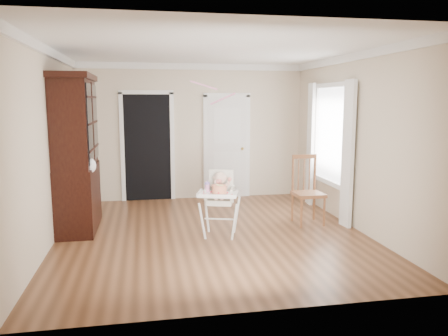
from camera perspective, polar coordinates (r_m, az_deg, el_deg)
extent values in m
plane|color=#50311B|center=(6.63, -1.60, -8.56)|extent=(5.00, 5.00, 0.00)
plane|color=white|center=(6.37, -1.70, 15.31)|extent=(5.00, 5.00, 0.00)
plane|color=beige|center=(8.83, -4.13, 4.70)|extent=(4.50, 0.00, 4.50)
plane|color=beige|center=(6.42, -21.94, 2.55)|extent=(0.00, 5.00, 5.00)
plane|color=beige|center=(7.06, 16.74, 3.33)|extent=(0.00, 5.00, 5.00)
cube|color=black|center=(8.79, -9.95, 2.60)|extent=(0.90, 0.03, 2.10)
cube|color=white|center=(8.79, -13.14, 2.51)|extent=(0.08, 0.05, 2.18)
cube|color=white|center=(8.80, -6.75, 2.68)|extent=(0.08, 0.05, 2.18)
cube|color=white|center=(8.74, -10.14, 9.72)|extent=(1.06, 0.05, 0.08)
cube|color=white|center=(8.94, 0.38, 2.67)|extent=(0.80, 0.05, 2.05)
cube|color=white|center=(8.87, -2.42, 2.62)|extent=(0.08, 0.05, 2.13)
cube|color=white|center=(9.04, 3.12, 2.73)|extent=(0.08, 0.05, 2.13)
sphere|color=gold|center=(8.97, 2.43, 2.53)|extent=(0.06, 0.06, 0.06)
cube|color=white|center=(7.77, 13.94, 4.27)|extent=(0.02, 1.20, 1.60)
cube|color=white|center=(7.74, 14.04, 10.48)|extent=(0.06, 1.36, 0.08)
cube|color=white|center=(7.05, 15.87, 1.72)|extent=(0.08, 0.28, 2.30)
cube|color=white|center=(8.47, 11.22, 3.02)|extent=(0.08, 0.28, 2.30)
cylinder|color=white|center=(6.29, -2.85, -7.04)|extent=(0.14, 0.10, 0.57)
cylinder|color=white|center=(6.23, 1.34, -7.18)|extent=(0.10, 0.14, 0.57)
cylinder|color=white|center=(6.69, -2.27, -6.07)|extent=(0.10, 0.14, 0.57)
cylinder|color=white|center=(6.63, 1.67, -6.18)|extent=(0.14, 0.10, 0.57)
cylinder|color=white|center=(6.41, -0.58, -6.68)|extent=(0.43, 0.15, 0.02)
cube|color=beige|center=(6.39, -0.53, -4.33)|extent=(0.45, 0.43, 0.08)
cube|color=beige|center=(6.39, -2.15, -3.29)|extent=(0.13, 0.32, 0.17)
cube|color=beige|center=(6.35, 1.09, -3.37)|extent=(0.13, 0.32, 0.17)
cube|color=beige|center=(6.50, -0.36, -2.04)|extent=(0.36, 0.16, 0.42)
cube|color=white|center=(6.14, -0.79, -3.47)|extent=(0.62, 0.52, 0.03)
cube|color=white|center=(5.95, -1.02, -3.67)|extent=(0.52, 0.18, 0.04)
ellipsoid|color=beige|center=(6.39, -0.51, -3.07)|extent=(0.24, 0.21, 0.25)
sphere|color=beige|center=(6.35, -0.51, -1.29)|extent=(0.21, 0.21, 0.17)
sphere|color=red|center=(6.32, -0.57, -2.71)|extent=(0.13, 0.13, 0.13)
sphere|color=red|center=(6.28, -0.81, -1.78)|extent=(0.06, 0.06, 0.06)
sphere|color=red|center=(6.26, 0.75, -1.48)|extent=(0.06, 0.06, 0.06)
cylinder|color=silver|center=(6.13, -0.63, -3.31)|extent=(0.26, 0.26, 0.01)
cylinder|color=red|center=(6.12, -0.63, -2.77)|extent=(0.20, 0.20, 0.11)
cylinder|color=#F2E08C|center=(6.09, -0.47, -2.35)|extent=(0.09, 0.09, 0.02)
cylinder|color=pink|center=(6.24, -2.20, -2.63)|extent=(0.07, 0.07, 0.11)
cylinder|color=#8064B0|center=(6.23, -2.20, -2.01)|extent=(0.07, 0.07, 0.03)
cone|color=#8064B0|center=(6.22, -2.21, -1.69)|extent=(0.02, 0.02, 0.04)
cube|color=black|center=(7.13, -18.48, -3.67)|extent=(0.55, 1.32, 0.99)
cube|color=black|center=(6.98, -18.94, 5.60)|extent=(0.50, 1.32, 1.32)
cube|color=black|center=(6.62, -17.10, 5.54)|extent=(0.02, 0.57, 1.15)
cube|color=black|center=(7.28, -16.51, 5.82)|extent=(0.02, 0.57, 1.15)
cube|color=black|center=(6.98, -19.23, 11.18)|extent=(0.59, 1.40, 0.09)
ellipsoid|color=white|center=(6.63, -17.29, 0.29)|extent=(0.22, 0.18, 0.24)
cube|color=brown|center=(7.17, 10.97, -3.39)|extent=(0.47, 0.47, 0.05)
cylinder|color=brown|center=(6.98, 10.07, -5.74)|extent=(0.04, 0.04, 0.48)
cylinder|color=brown|center=(7.13, 12.96, -5.51)|extent=(0.04, 0.04, 0.48)
cylinder|color=brown|center=(7.33, 8.92, -5.02)|extent=(0.04, 0.04, 0.48)
cylinder|color=brown|center=(7.47, 11.69, -4.82)|extent=(0.04, 0.04, 0.48)
cylinder|color=brown|center=(7.23, 8.99, -0.74)|extent=(0.04, 0.04, 0.62)
cylinder|color=brown|center=(7.38, 11.79, -0.62)|extent=(0.04, 0.04, 0.62)
cube|color=brown|center=(7.26, 10.47, 1.49)|extent=(0.41, 0.06, 0.06)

